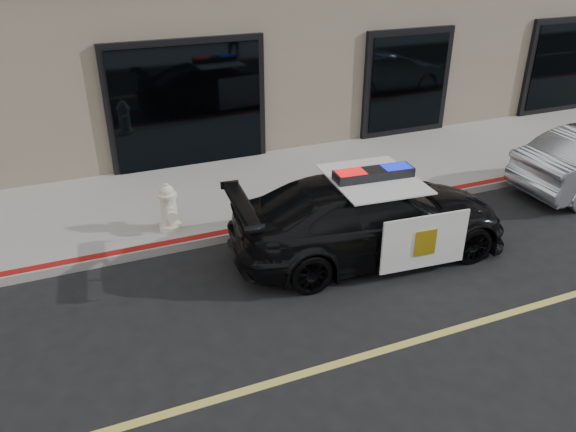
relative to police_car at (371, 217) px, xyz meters
name	(u,v)px	position (x,y,z in m)	size (l,w,h in m)	color
ground	(396,347)	(-0.85, -2.25, -0.68)	(120.00, 120.00, 0.00)	black
sidewalk_n	(260,188)	(-0.85, 3.00, -0.60)	(60.00, 3.50, 0.15)	gray
police_car	(371,217)	(0.00, 0.00, 0.00)	(2.59, 4.91, 1.52)	black
fire_hydrant	(169,208)	(-2.95, 1.82, -0.13)	(0.39, 0.54, 0.85)	#E8E5C6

